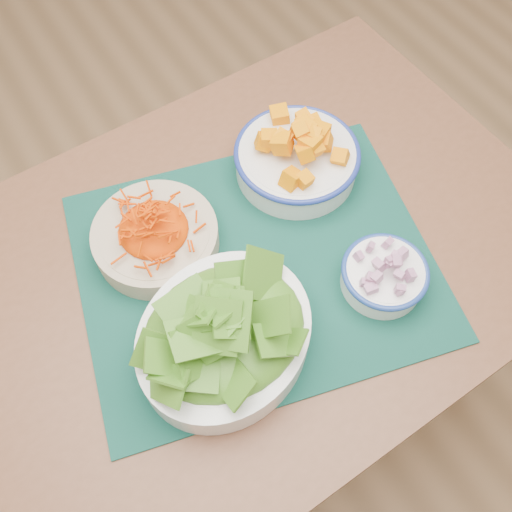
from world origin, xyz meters
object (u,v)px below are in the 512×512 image
(carrot_bowl, at_px, (155,234))
(onion_bowl, at_px, (385,273))
(squash_bowl, at_px, (297,152))
(table, at_px, (236,290))
(placemat, at_px, (256,265))
(lettuce_bowl, at_px, (224,330))

(carrot_bowl, bearing_deg, onion_bowl, -42.80)
(squash_bowl, bearing_deg, table, -151.57)
(table, bearing_deg, placemat, -43.13)
(lettuce_bowl, bearing_deg, carrot_bowl, 69.37)
(table, height_order, placemat, placemat)
(placemat, bearing_deg, table, 152.66)
(table, height_order, lettuce_bowl, lettuce_bowl)
(table, height_order, squash_bowl, squash_bowl)
(table, xyz_separation_m, squash_bowl, (0.20, 0.11, 0.16))
(squash_bowl, bearing_deg, onion_bowl, -92.32)
(squash_bowl, height_order, onion_bowl, squash_bowl)
(table, relative_size, carrot_bowl, 4.55)
(lettuce_bowl, relative_size, onion_bowl, 2.54)
(table, relative_size, onion_bowl, 8.31)
(table, height_order, onion_bowl, onion_bowl)
(squash_bowl, height_order, lettuce_bowl, lettuce_bowl)
(lettuce_bowl, height_order, onion_bowl, lettuce_bowl)
(lettuce_bowl, bearing_deg, onion_bowl, -30.65)
(table, distance_m, squash_bowl, 0.28)
(placemat, distance_m, carrot_bowl, 0.18)
(table, relative_size, placemat, 2.01)
(onion_bowl, bearing_deg, carrot_bowl, 137.20)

